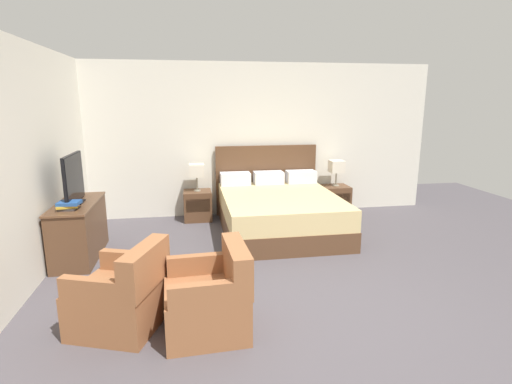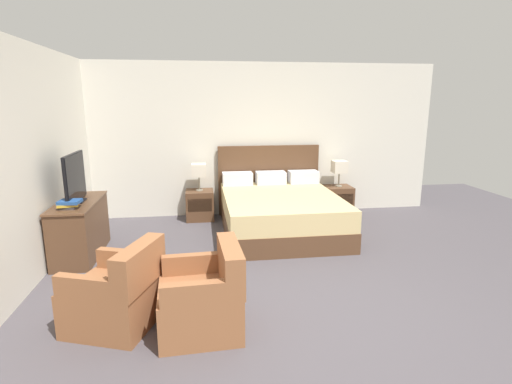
% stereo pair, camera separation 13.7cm
% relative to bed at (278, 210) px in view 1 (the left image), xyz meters
% --- Properties ---
extents(ground_plane, '(10.78, 10.78, 0.00)m').
position_rel_bed_xyz_m(ground_plane, '(-0.32, -2.55, -0.32)').
color(ground_plane, '#4C474C').
extents(wall_back, '(6.47, 0.06, 2.57)m').
position_rel_bed_xyz_m(wall_back, '(-0.32, 1.07, 0.97)').
color(wall_back, silver).
rests_on(wall_back, ground).
extents(wall_left, '(0.06, 5.39, 2.57)m').
position_rel_bed_xyz_m(wall_left, '(-2.99, -1.05, 0.97)').
color(wall_left, silver).
rests_on(wall_left, ground).
extents(bed, '(1.75, 2.12, 1.20)m').
position_rel_bed_xyz_m(bed, '(0.00, 0.00, 0.00)').
color(bed, brown).
rests_on(bed, ground).
extents(nightstand_left, '(0.45, 0.41, 0.49)m').
position_rel_bed_xyz_m(nightstand_left, '(-1.20, 0.77, -0.07)').
color(nightstand_left, brown).
rests_on(nightstand_left, ground).
extents(nightstand_right, '(0.45, 0.41, 0.49)m').
position_rel_bed_xyz_m(nightstand_right, '(1.20, 0.77, -0.07)').
color(nightstand_right, brown).
rests_on(nightstand_right, ground).
extents(table_lamp_left, '(0.23, 0.23, 0.45)m').
position_rel_bed_xyz_m(table_lamp_left, '(-1.20, 0.78, 0.51)').
color(table_lamp_left, gray).
rests_on(table_lamp_left, nightstand_left).
extents(table_lamp_right, '(0.23, 0.23, 0.45)m').
position_rel_bed_xyz_m(table_lamp_right, '(1.20, 0.78, 0.51)').
color(table_lamp_right, gray).
rests_on(table_lamp_right, nightstand_right).
extents(dresser, '(0.47, 1.17, 0.71)m').
position_rel_bed_xyz_m(dresser, '(-2.70, -0.63, 0.05)').
color(dresser, brown).
rests_on(dresser, ground).
extents(tv, '(0.18, 0.74, 0.60)m').
position_rel_bed_xyz_m(tv, '(-2.70, -0.64, 0.69)').
color(tv, black).
rests_on(tv, dresser).
extents(book_red_cover, '(0.19, 0.18, 0.03)m').
position_rel_bed_xyz_m(book_red_cover, '(-2.72, -0.95, 0.41)').
color(book_red_cover, '#383333').
rests_on(book_red_cover, dresser).
extents(book_blue_cover, '(0.25, 0.22, 0.03)m').
position_rel_bed_xyz_m(book_blue_cover, '(-2.71, -0.95, 0.44)').
color(book_blue_cover, gold).
rests_on(book_blue_cover, book_red_cover).
extents(book_small_top, '(0.25, 0.22, 0.04)m').
position_rel_bed_xyz_m(book_small_top, '(-2.69, -0.95, 0.48)').
color(book_small_top, '#234C8E').
rests_on(book_small_top, book_blue_cover).
extents(armchair_by_window, '(0.88, 0.88, 0.76)m').
position_rel_bed_xyz_m(armchair_by_window, '(-1.92, -2.38, -0.03)').
color(armchair_by_window, '#935B38').
rests_on(armchair_by_window, ground).
extents(armchair_companion, '(0.72, 0.71, 0.76)m').
position_rel_bed_xyz_m(armchair_companion, '(-1.17, -2.56, -0.03)').
color(armchair_companion, '#935B38').
rests_on(armchair_companion, ground).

